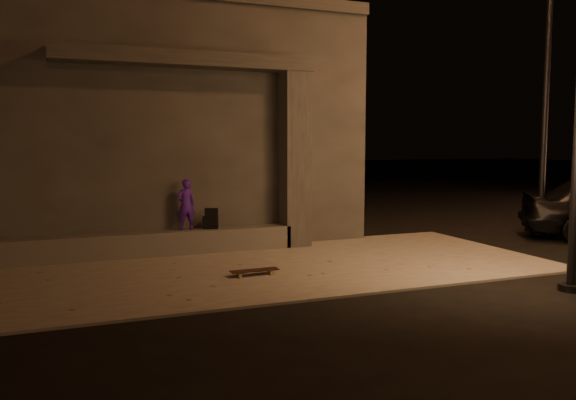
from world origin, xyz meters
name	(u,v)px	position (x,y,z in m)	size (l,w,h in m)	color
ground	(282,301)	(0.00, 0.00, 0.00)	(120.00, 120.00, 0.00)	black
sidewalk	(241,269)	(0.00, 2.00, 0.02)	(11.00, 4.40, 0.04)	#68635B
building	(145,125)	(-1.00, 6.49, 2.61)	(9.00, 5.10, 5.22)	#34312F
ledge	(140,244)	(-1.50, 3.75, 0.27)	(6.00, 0.55, 0.45)	#595651
column	(295,160)	(1.70, 3.75, 1.84)	(0.55, 0.55, 3.60)	#34312F
canopy	(188,60)	(-0.50, 3.80, 3.78)	(5.00, 0.70, 0.28)	#34312F
skateboarder	(186,205)	(-0.60, 3.75, 0.99)	(0.37, 0.24, 1.00)	#43179A
backpack	(211,221)	(-0.11, 3.75, 0.63)	(0.35, 0.28, 0.42)	black
skateboard	(255,271)	(0.06, 1.43, 0.11)	(0.80, 0.22, 0.09)	black
street_lamp_2	(548,58)	(7.80, 3.11, 4.17)	(0.36, 0.36, 7.36)	black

